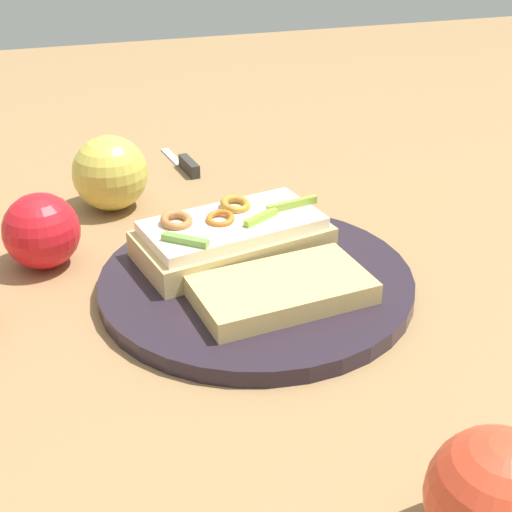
{
  "coord_description": "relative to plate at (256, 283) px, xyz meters",
  "views": [
    {
      "loc": [
        0.17,
        0.57,
        0.36
      ],
      "look_at": [
        0.0,
        0.0,
        0.04
      ],
      "focal_mm": 53.12,
      "sensor_mm": 36.0,
      "label": 1
    }
  ],
  "objects": [
    {
      "name": "plate",
      "position": [
        0.0,
        0.0,
        0.0
      ],
      "size": [
        0.29,
        0.29,
        0.02
      ],
      "primitive_type": "cylinder",
      "color": "#281E28",
      "rests_on": "ground_plane"
    },
    {
      "name": "apple_3",
      "position": [
        0.18,
        -0.1,
        0.03
      ],
      "size": [
        0.09,
        0.09,
        0.07
      ],
      "primitive_type": "sphere",
      "rotation": [
        0.0,
        0.0,
        1.22
      ],
      "color": "red",
      "rests_on": "ground_plane"
    },
    {
      "name": "bread_slice_side",
      "position": [
        -0.01,
        0.04,
        0.02
      ],
      "size": [
        0.16,
        0.1,
        0.02
      ],
      "primitive_type": "cube",
      "rotation": [
        0.0,
        0.0,
        3.27
      ],
      "color": "tan",
      "rests_on": "plate"
    },
    {
      "name": "apple_2",
      "position": [
        0.1,
        -0.22,
        0.03
      ],
      "size": [
        0.11,
        0.11,
        0.08
      ],
      "primitive_type": "sphere",
      "rotation": [
        0.0,
        0.0,
        5.82
      ],
      "color": "gold",
      "rests_on": "ground_plane"
    },
    {
      "name": "knife",
      "position": [
        0.01,
        -0.3,
        -0.0
      ],
      "size": [
        0.03,
        0.11,
        0.02
      ],
      "rotation": [
        0.0,
        0.0,
        4.85
      ],
      "color": "silver",
      "rests_on": "ground_plane"
    },
    {
      "name": "apple_0",
      "position": [
        -0.05,
        0.32,
        0.03
      ],
      "size": [
        0.11,
        0.11,
        0.08
      ],
      "primitive_type": "sphere",
      "rotation": [
        0.0,
        0.0,
        4.22
      ],
      "color": "red",
      "rests_on": "ground_plane"
    },
    {
      "name": "sandwich",
      "position": [
        0.01,
        -0.04,
        0.03
      ],
      "size": [
        0.19,
        0.13,
        0.05
      ],
      "rotation": [
        0.0,
        0.0,
        3.36
      ],
      "color": "tan",
      "rests_on": "plate"
    },
    {
      "name": "ground_plane",
      "position": [
        0.0,
        0.0,
        -0.01
      ],
      "size": [
        2.0,
        2.0,
        0.0
      ],
      "primitive_type": "plane",
      "color": "olive",
      "rests_on": "ground"
    }
  ]
}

